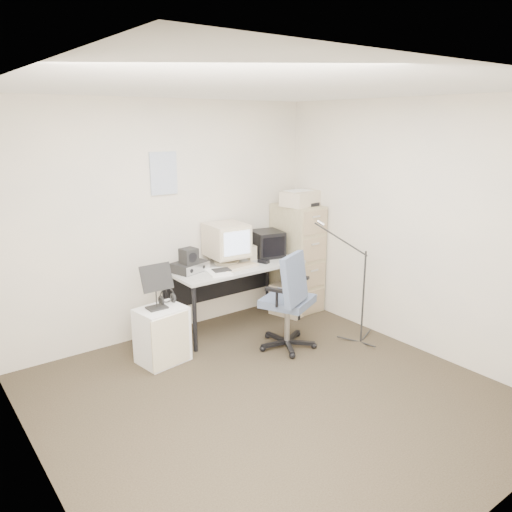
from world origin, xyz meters
TOP-DOWN VIEW (x-y plane):
  - floor at (0.00, 0.00)m, footprint 3.60×3.60m
  - ceiling at (0.00, 0.00)m, footprint 3.60×3.60m
  - wall_back at (0.00, 1.80)m, footprint 3.60×0.02m
  - wall_front at (0.00, -1.80)m, footprint 3.60×0.02m
  - wall_left at (-1.80, 0.00)m, footprint 0.02×3.60m
  - wall_right at (1.80, 0.00)m, footprint 0.02×3.60m
  - wall_calendar at (-0.02, 1.79)m, footprint 0.30×0.02m
  - filing_cabinet at (1.58, 1.48)m, footprint 0.40×0.60m
  - printer at (1.58, 1.44)m, footprint 0.50×0.38m
  - desk at (0.63, 1.45)m, footprint 1.50×0.70m
  - crt_monitor at (0.59, 1.55)m, footprint 0.43×0.45m
  - crt_tv at (1.14, 1.53)m, footprint 0.39×0.41m
  - desk_speaker at (0.91, 1.50)m, footprint 0.10×0.10m
  - keyboard at (0.58, 1.31)m, footprint 0.47×0.20m
  - mouse at (0.93, 1.31)m, footprint 0.11×0.14m
  - radio_receiver at (0.10, 1.53)m, footprint 0.41×0.34m
  - radio_speaker at (0.08, 1.49)m, footprint 0.18×0.17m
  - papers at (0.31, 1.29)m, footprint 0.29×0.35m
  - pc_tower at (1.31, 1.35)m, footprint 0.29×0.43m
  - office_chair at (0.74, 0.67)m, footprint 0.80×0.80m
  - side_cart at (-0.43, 1.15)m, footprint 0.49×0.42m
  - music_stand at (-0.46, 1.17)m, footprint 0.35×0.27m
  - headphones at (-0.32, 1.23)m, footprint 0.22×0.22m
  - mic_stand at (1.46, 0.29)m, footprint 0.03×0.03m

SIDE VIEW (x-z plane):
  - floor at x=0.00m, z-range -0.01..0.00m
  - pc_tower at x=1.31m, z-range 0.00..0.37m
  - side_cart at x=-0.43m, z-range 0.00..0.55m
  - desk at x=0.63m, z-range 0.00..0.73m
  - office_chair at x=0.74m, z-range 0.00..1.05m
  - headphones at x=-0.32m, z-range 0.59..0.62m
  - filing_cabinet at x=1.58m, z-range 0.00..1.30m
  - mic_stand at x=1.46m, z-range 0.00..1.30m
  - papers at x=0.31m, z-range 0.73..0.75m
  - keyboard at x=0.58m, z-range 0.73..0.76m
  - mouse at x=0.93m, z-range 0.73..0.77m
  - music_stand at x=-0.46m, z-range 0.55..1.00m
  - radio_receiver at x=0.10m, z-range 0.73..0.83m
  - desk_speaker at x=0.91m, z-range 0.73..0.89m
  - crt_tv at x=1.14m, z-range 0.73..1.03m
  - radio_speaker at x=0.08m, z-range 0.83..0.99m
  - crt_monitor at x=0.59m, z-range 0.73..1.18m
  - wall_back at x=0.00m, z-range 0.00..2.50m
  - wall_front at x=0.00m, z-range 0.00..2.50m
  - wall_left at x=-1.80m, z-range 0.00..2.50m
  - wall_right at x=1.80m, z-range 0.00..2.50m
  - printer at x=1.58m, z-range 1.30..1.47m
  - wall_calendar at x=-0.02m, z-range 1.53..1.97m
  - ceiling at x=0.00m, z-range 2.50..2.50m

